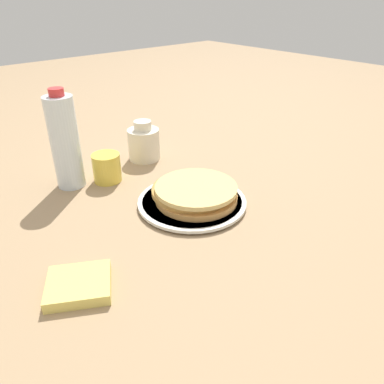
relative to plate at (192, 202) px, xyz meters
The scene contains 7 objects.
ground_plane 0.03m from the plate, 104.76° to the right, with size 4.00×4.00×0.00m, color #9E7F5B.
plate is the anchor object (origin of this frame).
pancake_stack 0.02m from the plate, 162.61° to the left, with size 0.19×0.20×0.04m.
juice_glass 0.25m from the plate, 70.89° to the right, with size 0.07×0.07×0.07m.
cream_jug 0.30m from the plate, 103.80° to the right, with size 0.09×0.09×0.11m.
water_bottle_near 0.34m from the plate, 59.50° to the right, with size 0.07×0.07×0.24m.
napkin 0.33m from the plate, 13.99° to the left, with size 0.14×0.13×0.02m.
Camera 1 is at (0.50, 0.58, 0.45)m, focal length 35.00 mm.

